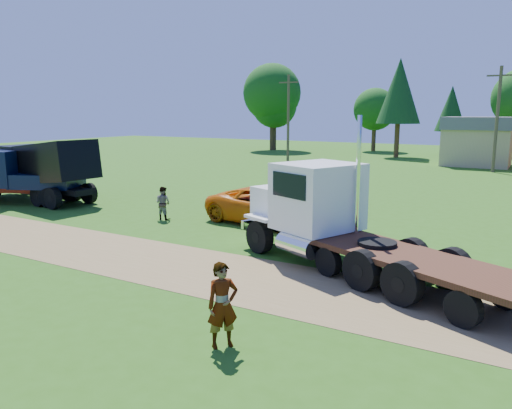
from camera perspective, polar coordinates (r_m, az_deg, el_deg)
The scene contains 12 objects.
ground at distance 17.06m, azimuth -7.44°, elevation -7.19°, with size 140.00×140.00×0.00m, color #295713.
dirt_track at distance 17.06m, azimuth -7.44°, elevation -7.17°, with size 120.00×4.20×0.01m, color brown.
white_semi_tractor at distance 17.61m, azimuth 7.18°, elevation -0.80°, with size 8.46×5.58×5.07m.
black_dump_truck at distance 31.62m, azimuth -23.26°, elevation 4.00°, with size 8.68×3.37×3.70m.
navy_truck at distance 31.63m, azimuth -25.94°, elevation 2.90°, with size 7.06×4.78×3.03m.
orange_pickup at distance 23.22m, azimuth 1.42°, elevation -0.19°, with size 2.82×6.11×1.70m, color #D06309.
flatbed_trailer at distance 15.26m, azimuth 17.19°, elevation -6.46°, with size 7.83×5.20×1.94m.
spectator_a at distance 11.24m, azimuth -3.84°, elevation -11.40°, with size 0.71×0.47×1.94m, color #999999.
spectator_b at distance 24.61m, azimuth -10.59°, elevation 0.16°, with size 0.79×0.61×1.62m, color #999999.
tan_shed at distance 53.21m, azimuth 23.96°, elevation 6.68°, with size 6.20×5.40×4.70m.
utility_poles at distance 47.97m, azimuth 25.86°, elevation 8.96°, with size 42.20×0.28×9.00m.
tree_row at distance 63.13m, azimuth 20.32°, elevation 11.13°, with size 57.37×13.86×11.65m.
Camera 1 is at (10.03, -12.80, 5.17)m, focal length 35.00 mm.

